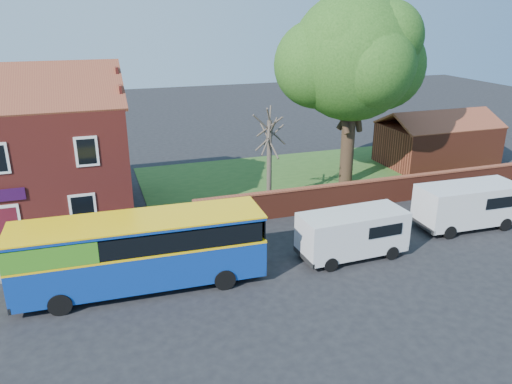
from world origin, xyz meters
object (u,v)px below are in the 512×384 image
object	(u,v)px
van_far	(468,204)
large_tree	(353,61)
bus	(133,250)
van_near	(353,232)

from	to	relation	value
van_far	large_tree	world-z (taller)	large_tree
bus	large_tree	distance (m)	18.96
large_tree	bus	bearing A→B (deg)	-147.35
bus	van_near	distance (m)	10.06
van_near	van_far	world-z (taller)	van_far
van_far	large_tree	distance (m)	11.43
van_near	van_far	size ratio (longest dim) A/B	0.94
large_tree	van_near	bearing A→B (deg)	-116.68
bus	van_far	bearing A→B (deg)	4.22
bus	van_near	xyz separation A→B (m)	(10.04, -0.34, -0.51)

